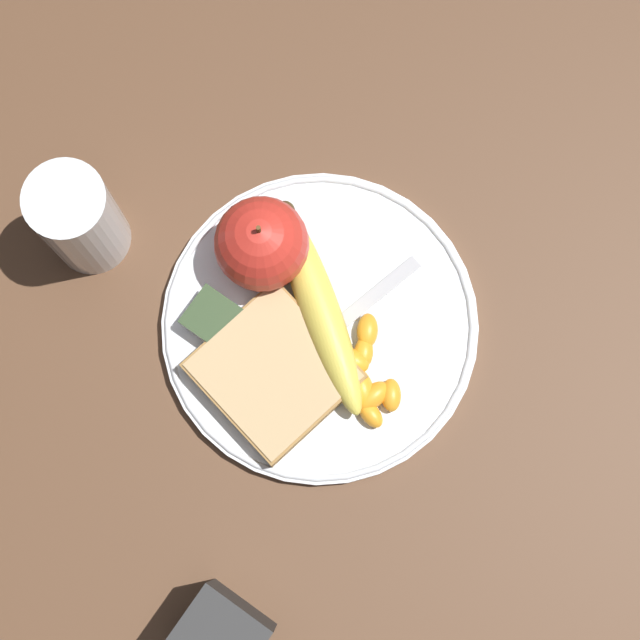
% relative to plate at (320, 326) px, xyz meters
% --- Properties ---
extents(ground_plane, '(3.00, 3.00, 0.00)m').
position_rel_plate_xyz_m(ground_plane, '(0.00, 0.00, -0.01)').
color(ground_plane, brown).
extents(plate, '(0.27, 0.27, 0.01)m').
position_rel_plate_xyz_m(plate, '(0.00, 0.00, 0.00)').
color(plate, silver).
rests_on(plate, ground_plane).
extents(juice_glass, '(0.07, 0.07, 0.11)m').
position_rel_plate_xyz_m(juice_glass, '(-0.21, -0.05, 0.04)').
color(juice_glass, silver).
rests_on(juice_glass, ground_plane).
extents(apple, '(0.08, 0.08, 0.09)m').
position_rel_plate_xyz_m(apple, '(-0.07, 0.02, 0.04)').
color(apple, red).
rests_on(apple, plate).
extents(banana, '(0.17, 0.14, 0.03)m').
position_rel_plate_xyz_m(banana, '(-0.01, 0.01, 0.02)').
color(banana, '#E0CC4C').
rests_on(banana, plate).
extents(bread_slice, '(0.13, 0.13, 0.02)m').
position_rel_plate_xyz_m(bread_slice, '(-0.01, -0.06, 0.02)').
color(bread_slice, olive).
rests_on(bread_slice, plate).
extents(fork, '(0.06, 0.17, 0.00)m').
position_rel_plate_xyz_m(fork, '(0.01, -0.00, 0.01)').
color(fork, '#B2B2B7').
rests_on(fork, plate).
extents(jam_packet, '(0.05, 0.04, 0.02)m').
position_rel_plate_xyz_m(jam_packet, '(-0.07, -0.05, 0.01)').
color(jam_packet, white).
rests_on(jam_packet, plate).
extents(orange_segment_0, '(0.03, 0.03, 0.02)m').
position_rel_plate_xyz_m(orange_segment_0, '(0.04, -0.00, 0.01)').
color(orange_segment_0, orange).
rests_on(orange_segment_0, plate).
extents(orange_segment_1, '(0.04, 0.04, 0.02)m').
position_rel_plate_xyz_m(orange_segment_1, '(0.06, -0.03, 0.01)').
color(orange_segment_1, orange).
rests_on(orange_segment_1, plate).
extents(orange_segment_2, '(0.03, 0.03, 0.02)m').
position_rel_plate_xyz_m(orange_segment_2, '(0.07, -0.03, 0.01)').
color(orange_segment_2, orange).
rests_on(orange_segment_2, plate).
extents(orange_segment_3, '(0.03, 0.03, 0.02)m').
position_rel_plate_xyz_m(orange_segment_3, '(0.08, -0.02, 0.01)').
color(orange_segment_3, orange).
rests_on(orange_segment_3, plate).
extents(orange_segment_4, '(0.03, 0.03, 0.02)m').
position_rel_plate_xyz_m(orange_segment_4, '(0.04, 0.02, 0.01)').
color(orange_segment_4, orange).
rests_on(orange_segment_4, plate).
extents(orange_segment_5, '(0.03, 0.02, 0.01)m').
position_rel_plate_xyz_m(orange_segment_5, '(0.08, -0.04, 0.01)').
color(orange_segment_5, orange).
rests_on(orange_segment_5, plate).
extents(orange_segment_6, '(0.04, 0.03, 0.02)m').
position_rel_plate_xyz_m(orange_segment_6, '(0.04, -0.01, 0.01)').
color(orange_segment_6, orange).
rests_on(orange_segment_6, plate).
extents(orange_segment_7, '(0.03, 0.03, 0.01)m').
position_rel_plate_xyz_m(orange_segment_7, '(0.03, -0.02, 0.01)').
color(orange_segment_7, orange).
rests_on(orange_segment_7, plate).
extents(condiment_caddy, '(0.06, 0.06, 0.08)m').
position_rel_plate_xyz_m(condiment_caddy, '(0.08, -0.25, 0.03)').
color(condiment_caddy, '#2D2D2D').
rests_on(condiment_caddy, ground_plane).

